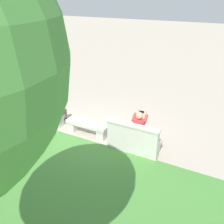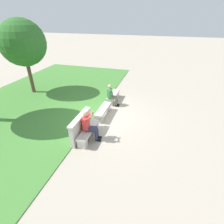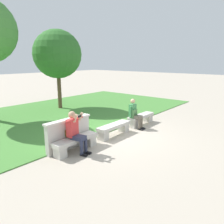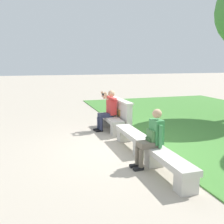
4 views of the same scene
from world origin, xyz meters
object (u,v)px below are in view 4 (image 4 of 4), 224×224
at_px(bench_near, 132,137).
at_px(person_photographer, 108,108).
at_px(bench_main, 111,122).
at_px(person_distant, 152,136).
at_px(bench_mid, 168,164).
at_px(backpack, 153,138).

relative_size(bench_near, person_photographer, 1.22).
distance_m(bench_main, person_distant, 3.24).
height_order(bench_main, bench_mid, same).
distance_m(bench_near, person_photographer, 2.03).
relative_size(bench_near, bench_mid, 1.00).
bearing_deg(backpack, bench_main, 179.49).
bearing_deg(person_distant, bench_near, 177.08).
xyz_separation_m(bench_main, person_photographer, (-0.06, -0.08, 0.45)).
height_order(person_photographer, person_distant, person_photographer).
bearing_deg(person_distant, backpack, 126.72).
height_order(bench_mid, person_distant, person_distant).
relative_size(person_photographer, backpack, 3.08).
bearing_deg(bench_mid, bench_main, 180.00).
bearing_deg(backpack, bench_near, 178.72).
bearing_deg(bench_near, person_distant, -2.92).
bearing_deg(bench_main, person_distant, -1.18).
distance_m(bench_near, person_distant, 1.36).
xyz_separation_m(person_distant, backpack, (-0.03, 0.04, -0.05)).
relative_size(bench_mid, backpack, 3.75).
relative_size(bench_main, person_photographer, 1.22).
xyz_separation_m(bench_main, person_distant, (3.22, -0.07, 0.38)).
height_order(bench_main, person_photographer, person_photographer).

